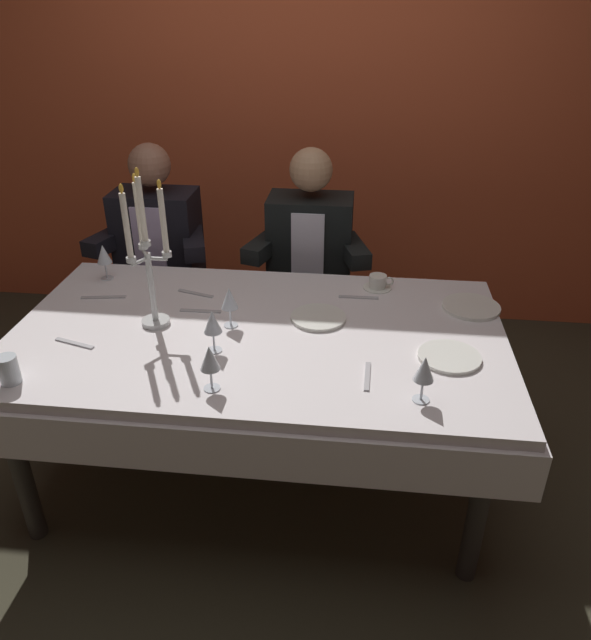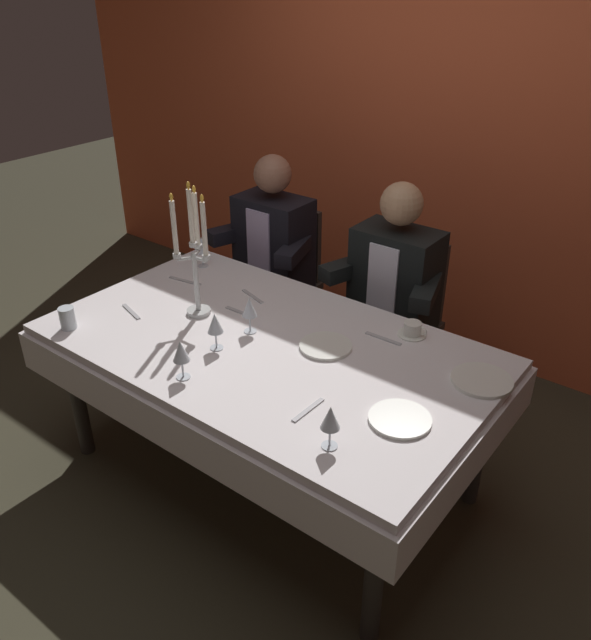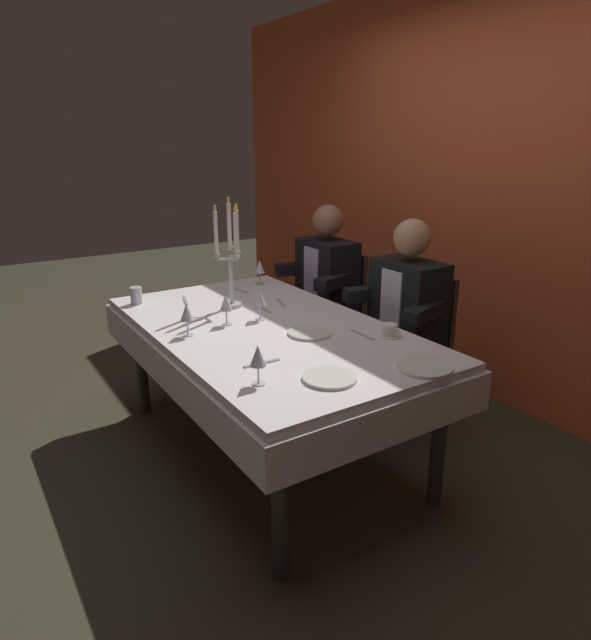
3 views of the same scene
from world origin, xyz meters
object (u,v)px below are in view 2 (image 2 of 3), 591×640
wine_glass_1 (249,308)px  wine_glass_2 (330,419)px  coffee_cup_0 (413,330)px  dinner_plate_0 (326,346)px  wine_glass_3 (202,246)px  water_tumbler_0 (67,318)px  candelabra (194,257)px  dinner_plate_1 (482,380)px  wine_glass_4 (181,352)px  dining_table (267,365)px  dinner_plate_2 (400,419)px  wine_glass_0 (215,324)px  seated_diner_0 (274,242)px  seated_diner_1 (396,279)px

wine_glass_1 → wine_glass_2: same height
wine_glass_1 → coffee_cup_0: bearing=35.2°
dinner_plate_0 → wine_glass_3: bearing=164.6°
water_tumbler_0 → candelabra: bearing=51.3°
dinner_plate_1 → wine_glass_4: bearing=-143.8°
wine_glass_2 → dining_table: bearing=147.3°
dinner_plate_2 → wine_glass_2: bearing=-114.1°
wine_glass_1 → water_tumbler_0: bearing=-144.5°
wine_glass_1 → wine_glass_3: bearing=150.7°
candelabra → wine_glass_0: 0.36m
dinner_plate_0 → seated_diner_0: 1.19m
seated_diner_1 → dinner_plate_0: bearing=-82.2°
wine_glass_0 → water_tumbler_0: wine_glass_0 is taller
wine_glass_0 → wine_glass_4: same height
dining_table → seated_diner_0: (-0.68, 0.89, 0.11)m
wine_glass_0 → wine_glass_2: same height
wine_glass_4 → coffee_cup_0: (0.55, 0.83, -0.09)m
dinner_plate_0 → seated_diner_1: size_ratio=0.18×
wine_glass_0 → seated_diner_1: (0.25, 1.05, -0.12)m
candelabra → wine_glass_1: (0.30, 0.02, -0.17)m
dinner_plate_1 → seated_diner_1: 0.94m
wine_glass_1 → wine_glass_3: (-0.65, 0.36, 0.00)m
dinner_plate_0 → coffee_cup_0: coffee_cup_0 is taller
dinner_plate_0 → water_tumbler_0: (-0.99, -0.56, 0.04)m
wine_glass_1 → wine_glass_4: same height
dinner_plate_0 → coffee_cup_0: (0.24, 0.31, 0.02)m
candelabra → coffee_cup_0: candelabra is taller
dinner_plate_1 → seated_diner_0: bearing=158.4°
dining_table → wine_glass_3: bearing=152.9°
dinner_plate_2 → water_tumbler_0: size_ratio=2.25×
wine_glass_1 → water_tumbler_0: 0.80m
coffee_cup_0 → seated_diner_1: (-0.34, 0.46, -0.03)m
wine_glass_4 → seated_diner_0: seated_diner_0 is taller
dinner_plate_1 → dinner_plate_2: same height
wine_glass_0 → seated_diner_0: (-0.55, 1.05, -0.12)m
wine_glass_1 → seated_diner_1: size_ratio=0.13×
wine_glass_1 → wine_glass_0: bearing=-96.2°
wine_glass_1 → coffee_cup_0: (0.57, 0.40, -0.09)m
dinner_plate_2 → seated_diner_0: size_ratio=0.18×
dinner_plate_2 → wine_glass_2: (-0.12, -0.26, 0.11)m
dinner_plate_1 → seated_diner_0: 1.64m
water_tumbler_0 → wine_glass_3: bearing=89.8°
wine_glass_3 → coffee_cup_0: wine_glass_3 is taller
dining_table → wine_glass_2: 0.75m
seated_diner_1 → seated_diner_0: bearing=180.0°
wine_glass_2 → seated_diner_1: size_ratio=0.13×
wine_glass_4 → coffee_cup_0: 1.00m
dinner_plate_1 → dinner_plate_2: 0.42m
dining_table → seated_diner_1: seated_diner_1 is taller
candelabra → wine_glass_2: 1.09m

